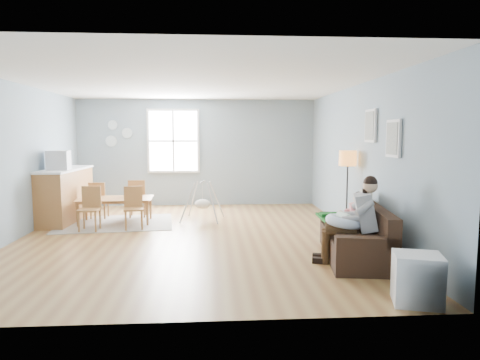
{
  "coord_description": "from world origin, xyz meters",
  "views": [
    {
      "loc": [
        0.37,
        -7.49,
        1.8
      ],
      "look_at": [
        0.87,
        0.09,
        1.0
      ],
      "focal_mm": 32.0,
      "sensor_mm": 36.0,
      "label": 1
    }
  ],
  "objects": [
    {
      "name": "room",
      "position": [
        0.0,
        0.0,
        2.42
      ],
      "size": [
        8.4,
        9.4,
        3.9
      ],
      "color": "#8F5D32"
    },
    {
      "name": "window",
      "position": [
        -0.6,
        3.46,
        1.65
      ],
      "size": [
        1.32,
        0.08,
        1.62
      ],
      "color": "silver",
      "rests_on": "room"
    },
    {
      "name": "pictures",
      "position": [
        2.97,
        -1.05,
        1.85
      ],
      "size": [
        0.05,
        1.34,
        0.74
      ],
      "color": "silver",
      "rests_on": "room"
    },
    {
      "name": "wall_plates",
      "position": [
        -2.0,
        3.47,
        1.83
      ],
      "size": [
        0.67,
        0.02,
        0.66
      ],
      "color": "#A2BDC3",
      "rests_on": "room"
    },
    {
      "name": "sofa",
      "position": [
        2.5,
        -1.48,
        0.27
      ],
      "size": [
        1.07,
        1.97,
        0.76
      ],
      "color": "black",
      "rests_on": "room"
    },
    {
      "name": "green_throw",
      "position": [
        2.52,
        -0.85,
        0.48
      ],
      "size": [
        0.88,
        0.71,
        0.04
      ],
      "primitive_type": "cube",
      "rotation": [
        0.0,
        0.0,
        -0.03
      ],
      "color": "#124F1D",
      "rests_on": "sofa"
    },
    {
      "name": "beige_pillow",
      "position": [
        2.77,
        -1.03,
        0.69
      ],
      "size": [
        0.23,
        0.48,
        0.46
      ],
      "primitive_type": "cube",
      "rotation": [
        0.0,
        0.0,
        -0.23
      ],
      "color": "#B6A98B",
      "rests_on": "sofa"
    },
    {
      "name": "father",
      "position": [
        2.35,
        -1.73,
        0.66
      ],
      "size": [
        0.94,
        0.56,
        1.24
      ],
      "color": "#9A9A9D",
      "rests_on": "sofa"
    },
    {
      "name": "nursing_pillow",
      "position": [
        2.21,
        -1.71,
        0.59
      ],
      "size": [
        0.57,
        0.55,
        0.21
      ],
      "primitive_type": "torus",
      "rotation": [
        0.0,
        0.14,
        -0.08
      ],
      "color": "#CBE1FD",
      "rests_on": "father"
    },
    {
      "name": "infant",
      "position": [
        2.21,
        -1.68,
        0.66
      ],
      "size": [
        0.16,
        0.34,
        0.13
      ],
      "color": "silver",
      "rests_on": "nursing_pillow"
    },
    {
      "name": "toddler",
      "position": [
        2.46,
        -1.3,
        0.65
      ],
      "size": [
        0.51,
        0.31,
        0.77
      ],
      "color": "white",
      "rests_on": "sofa"
    },
    {
      "name": "floor_lamp",
      "position": [
        2.8,
        0.01,
        1.26
      ],
      "size": [
        0.31,
        0.31,
        1.52
      ],
      "color": "black",
      "rests_on": "room"
    },
    {
      "name": "storage_cube",
      "position": [
        2.54,
        -3.2,
        0.27
      ],
      "size": [
        0.59,
        0.55,
        0.54
      ],
      "color": "white",
      "rests_on": "room"
    },
    {
      "name": "rug",
      "position": [
        -1.6,
        1.26,
        0.01
      ],
      "size": [
        2.42,
        1.94,
        0.01
      ],
      "primitive_type": "cube",
      "rotation": [
        0.0,
        0.0,
        0.11
      ],
      "color": "#9D998F",
      "rests_on": "room"
    },
    {
      "name": "dining_table",
      "position": [
        -1.6,
        1.26,
        0.26
      ],
      "size": [
        1.52,
        0.9,
        0.52
      ],
      "primitive_type": "imported",
      "rotation": [
        0.0,
        0.0,
        0.05
      ],
      "color": "#956030",
      "rests_on": "rug"
    },
    {
      "name": "chair_sw",
      "position": [
        -1.93,
        0.67,
        0.46
      ],
      "size": [
        0.38,
        0.38,
        0.83
      ],
      "color": "olive",
      "rests_on": "rug"
    },
    {
      "name": "chair_se",
      "position": [
        -1.14,
        0.75,
        0.45
      ],
      "size": [
        0.43,
        0.43,
        0.81
      ],
      "color": "olive",
      "rests_on": "rug"
    },
    {
      "name": "chair_nw",
      "position": [
        -2.07,
        1.78,
        0.44
      ],
      "size": [
        0.37,
        0.37,
        0.8
      ],
      "color": "olive",
      "rests_on": "rug"
    },
    {
      "name": "chair_ne",
      "position": [
        -1.26,
        1.86,
        0.47
      ],
      "size": [
        0.4,
        0.4,
        0.84
      ],
      "color": "olive",
      "rests_on": "rug"
    },
    {
      "name": "counter",
      "position": [
        -2.7,
        1.64,
        0.56
      ],
      "size": [
        0.64,
        2.0,
        1.11
      ],
      "color": "#956030",
      "rests_on": "room"
    },
    {
      "name": "monitor",
      "position": [
        -2.7,
        1.26,
        1.3
      ],
      "size": [
        0.44,
        0.42,
        0.38
      ],
      "color": "silver",
      "rests_on": "counter"
    },
    {
      "name": "baby_swing",
      "position": [
        0.17,
        1.43,
        0.37
      ],
      "size": [
        0.94,
        0.96,
        0.83
      ],
      "color": "silver",
      "rests_on": "room"
    }
  ]
}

